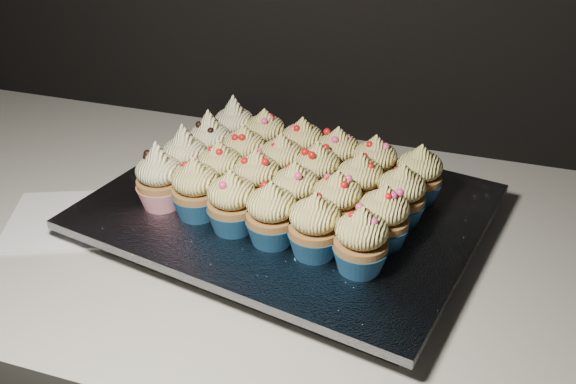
% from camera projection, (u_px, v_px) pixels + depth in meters
% --- Properties ---
extents(worktop, '(2.44, 0.64, 0.04)m').
position_uv_depth(worktop, '(311.00, 247.00, 0.86)').
color(worktop, beige).
rests_on(worktop, cabinet).
extents(napkin, '(0.19, 0.19, 0.00)m').
position_uv_depth(napkin, '(64.00, 220.00, 0.88)').
color(napkin, white).
rests_on(napkin, worktop).
extents(baking_tray, '(0.52, 0.43, 0.02)m').
position_uv_depth(baking_tray, '(288.00, 217.00, 0.87)').
color(baking_tray, black).
rests_on(baking_tray, worktop).
extents(foil_lining, '(0.56, 0.47, 0.01)m').
position_uv_depth(foil_lining, '(288.00, 206.00, 0.86)').
color(foil_lining, silver).
rests_on(foil_lining, baking_tray).
extents(cupcake_0, '(0.06, 0.06, 0.10)m').
position_uv_depth(cupcake_0, '(160.00, 179.00, 0.83)').
color(cupcake_0, red).
rests_on(cupcake_0, foil_lining).
extents(cupcake_1, '(0.06, 0.06, 0.08)m').
position_uv_depth(cupcake_1, '(196.00, 190.00, 0.81)').
color(cupcake_1, navy).
rests_on(cupcake_1, foil_lining).
extents(cupcake_2, '(0.06, 0.06, 0.08)m').
position_uv_depth(cupcake_2, '(232.00, 203.00, 0.79)').
color(cupcake_2, navy).
rests_on(cupcake_2, foil_lining).
extents(cupcake_3, '(0.06, 0.06, 0.08)m').
position_uv_depth(cupcake_3, '(272.00, 215.00, 0.76)').
color(cupcake_3, navy).
rests_on(cupcake_3, foil_lining).
extents(cupcake_4, '(0.06, 0.06, 0.08)m').
position_uv_depth(cupcake_4, '(315.00, 227.00, 0.74)').
color(cupcake_4, navy).
rests_on(cupcake_4, foil_lining).
extents(cupcake_5, '(0.06, 0.06, 0.08)m').
position_uv_depth(cupcake_5, '(361.00, 242.00, 0.72)').
color(cupcake_5, navy).
rests_on(cupcake_5, foil_lining).
extents(cupcake_6, '(0.06, 0.06, 0.10)m').
position_uv_depth(cupcake_6, '(185.00, 160.00, 0.88)').
color(cupcake_6, red).
rests_on(cupcake_6, foil_lining).
extents(cupcake_7, '(0.06, 0.06, 0.08)m').
position_uv_depth(cupcake_7, '(220.00, 172.00, 0.85)').
color(cupcake_7, navy).
rests_on(cupcake_7, foil_lining).
extents(cupcake_8, '(0.06, 0.06, 0.08)m').
position_uv_depth(cupcake_8, '(257.00, 181.00, 0.83)').
color(cupcake_8, navy).
rests_on(cupcake_8, foil_lining).
extents(cupcake_9, '(0.06, 0.06, 0.08)m').
position_uv_depth(cupcake_9, '(295.00, 194.00, 0.81)').
color(cupcake_9, navy).
rests_on(cupcake_9, foil_lining).
extents(cupcake_10, '(0.06, 0.06, 0.08)m').
position_uv_depth(cupcake_10, '(337.00, 203.00, 0.78)').
color(cupcake_10, navy).
rests_on(cupcake_10, foil_lining).
extents(cupcake_11, '(0.06, 0.06, 0.08)m').
position_uv_depth(cupcake_11, '(383.00, 218.00, 0.76)').
color(cupcake_11, navy).
rests_on(cupcake_11, foil_lining).
extents(cupcake_12, '(0.06, 0.06, 0.10)m').
position_uv_depth(cupcake_12, '(210.00, 144.00, 0.92)').
color(cupcake_12, red).
rests_on(cupcake_12, foil_lining).
extents(cupcake_13, '(0.06, 0.06, 0.08)m').
position_uv_depth(cupcake_13, '(244.00, 154.00, 0.90)').
color(cupcake_13, navy).
rests_on(cupcake_13, foil_lining).
extents(cupcake_14, '(0.06, 0.06, 0.08)m').
position_uv_depth(cupcake_14, '(282.00, 164.00, 0.87)').
color(cupcake_14, navy).
rests_on(cupcake_14, foil_lining).
extents(cupcake_15, '(0.06, 0.06, 0.08)m').
position_uv_depth(cupcake_15, '(317.00, 173.00, 0.85)').
color(cupcake_15, navy).
rests_on(cupcake_15, foil_lining).
extents(cupcake_16, '(0.06, 0.06, 0.08)m').
position_uv_depth(cupcake_16, '(360.00, 184.00, 0.83)').
color(cupcake_16, navy).
rests_on(cupcake_16, foil_lining).
extents(cupcake_17, '(0.06, 0.06, 0.08)m').
position_uv_depth(cupcake_17, '(401.00, 196.00, 0.80)').
color(cupcake_17, navy).
rests_on(cupcake_17, foil_lining).
extents(cupcake_18, '(0.06, 0.06, 0.10)m').
position_uv_depth(cupcake_18, '(234.00, 129.00, 0.97)').
color(cupcake_18, red).
rests_on(cupcake_18, foil_lining).
extents(cupcake_19, '(0.06, 0.06, 0.08)m').
position_uv_depth(cupcake_19, '(265.00, 138.00, 0.94)').
color(cupcake_19, navy).
rests_on(cupcake_19, foil_lining).
extents(cupcake_20, '(0.06, 0.06, 0.08)m').
position_uv_depth(cupcake_20, '(302.00, 147.00, 0.92)').
color(cupcake_20, navy).
rests_on(cupcake_20, foil_lining).
extents(cupcake_21, '(0.06, 0.06, 0.08)m').
position_uv_depth(cupcake_21, '(337.00, 157.00, 0.89)').
color(cupcake_21, navy).
rests_on(cupcake_21, foil_lining).
extents(cupcake_22, '(0.06, 0.06, 0.08)m').
position_uv_depth(cupcake_22, '(374.00, 166.00, 0.87)').
color(cupcake_22, navy).
rests_on(cupcake_22, foil_lining).
extents(cupcake_23, '(0.06, 0.06, 0.08)m').
position_uv_depth(cupcake_23, '(419.00, 176.00, 0.84)').
color(cupcake_23, navy).
rests_on(cupcake_23, foil_lining).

